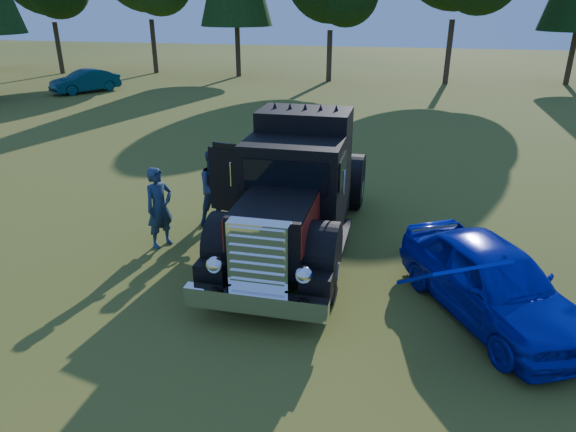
% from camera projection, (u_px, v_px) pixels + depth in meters
% --- Properties ---
extents(ground, '(120.00, 120.00, 0.00)m').
position_uv_depth(ground, '(300.00, 322.00, 9.07)').
color(ground, '#3A4E16').
rests_on(ground, ground).
extents(diamond_t_truck, '(3.36, 7.16, 3.00)m').
position_uv_depth(diamond_t_truck, '(296.00, 195.00, 11.36)').
color(diamond_t_truck, black).
rests_on(diamond_t_truck, ground).
extents(hotrod_coupe, '(3.50, 4.41, 1.89)m').
position_uv_depth(hotrod_coupe, '(491.00, 280.00, 9.02)').
color(hotrod_coupe, '#070FAA').
rests_on(hotrod_coupe, ground).
extents(spectator_near, '(0.73, 0.82, 1.87)m').
position_uv_depth(spectator_near, '(160.00, 208.00, 11.58)').
color(spectator_near, '#1A283C').
rests_on(spectator_near, ground).
extents(spectator_far, '(1.19, 1.15, 1.93)m').
position_uv_depth(spectator_far, '(216.00, 188.00, 12.73)').
color(spectator_far, '#1E2D46').
rests_on(spectator_far, ground).
extents(distant_teal_car, '(3.38, 4.23, 1.35)m').
position_uv_depth(distant_teal_car, '(85.00, 81.00, 31.68)').
color(distant_teal_car, '#093732').
rests_on(distant_teal_car, ground).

